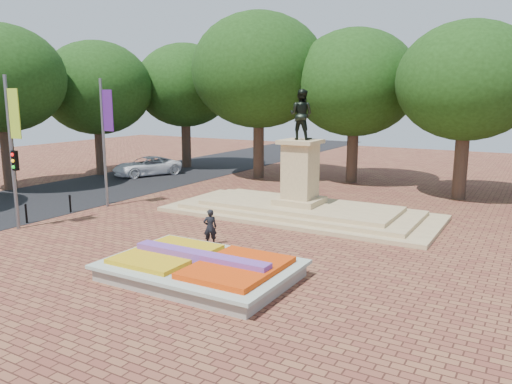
{
  "coord_description": "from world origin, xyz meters",
  "views": [
    {
      "loc": [
        10.62,
        -14.95,
        6.08
      ],
      "look_at": [
        0.6,
        2.43,
        2.2
      ],
      "focal_mm": 35.0,
      "sensor_mm": 36.0,
      "label": 1
    }
  ],
  "objects_px": {
    "flower_bed": "(201,268)",
    "pedestrian": "(210,227)",
    "van": "(147,166)",
    "monument": "(300,198)"
  },
  "relations": [
    {
      "from": "flower_bed",
      "to": "van",
      "type": "distance_m",
      "value": 23.24
    },
    {
      "from": "flower_bed",
      "to": "van",
      "type": "height_order",
      "value": "van"
    },
    {
      "from": "monument",
      "to": "van",
      "type": "xyz_separation_m",
      "value": [
        -15.84,
        5.98,
        -0.16
      ]
    },
    {
      "from": "flower_bed",
      "to": "monument",
      "type": "distance_m",
      "value": 10.07
    },
    {
      "from": "monument",
      "to": "pedestrian",
      "type": "height_order",
      "value": "monument"
    },
    {
      "from": "flower_bed",
      "to": "pedestrian",
      "type": "xyz_separation_m",
      "value": [
        -1.94,
        3.28,
        0.39
      ]
    },
    {
      "from": "van",
      "to": "pedestrian",
      "type": "height_order",
      "value": "pedestrian"
    },
    {
      "from": "monument",
      "to": "van",
      "type": "bearing_deg",
      "value": 159.31
    },
    {
      "from": "monument",
      "to": "van",
      "type": "distance_m",
      "value": 16.93
    },
    {
      "from": "pedestrian",
      "to": "flower_bed",
      "type": "bearing_deg",
      "value": 77.43
    }
  ]
}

